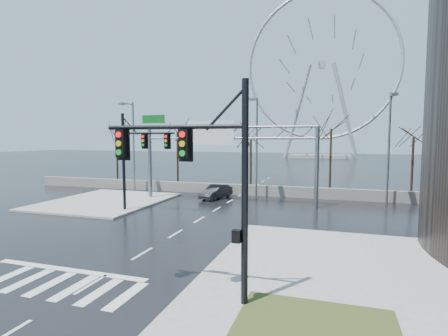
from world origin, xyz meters
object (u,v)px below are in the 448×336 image
at_px(signal_mast_near, 208,170).
at_px(car, 216,192).
at_px(signal_mast_far, 135,153).
at_px(ferris_wheel, 322,71).
at_px(sign_gantry, 223,147).

bearing_deg(signal_mast_near, car, 108.17).
xyz_separation_m(signal_mast_far, car, (4.10, 8.04, -4.15)).
xyz_separation_m(ferris_wheel, car, (-6.76, -78.00, -25.45)).
height_order(signal_mast_near, sign_gantry, signal_mast_near).
bearing_deg(sign_gantry, signal_mast_far, -132.47).
distance_m(ferris_wheel, car, 82.32).
xyz_separation_m(signal_mast_far, ferris_wheel, (10.87, 86.04, 21.30)).
distance_m(sign_gantry, ferris_wheel, 82.91).
relative_size(signal_mast_near, car, 1.92).
bearing_deg(car, ferris_wheel, 99.03).
bearing_deg(signal_mast_far, signal_mast_near, -49.74).
relative_size(signal_mast_far, sign_gantry, 0.49).
height_order(signal_mast_far, ferris_wheel, ferris_wheel).
xyz_separation_m(sign_gantry, ferris_wheel, (5.38, 80.04, 20.95)).
bearing_deg(signal_mast_far, ferris_wheel, 82.80).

